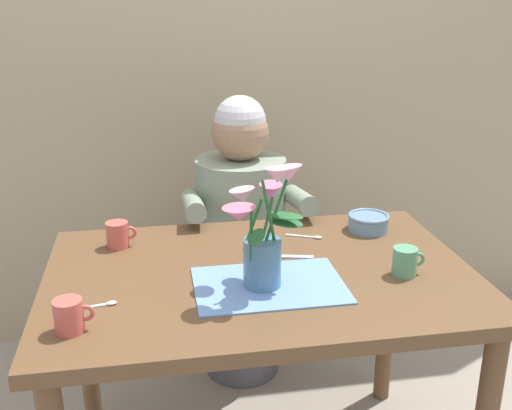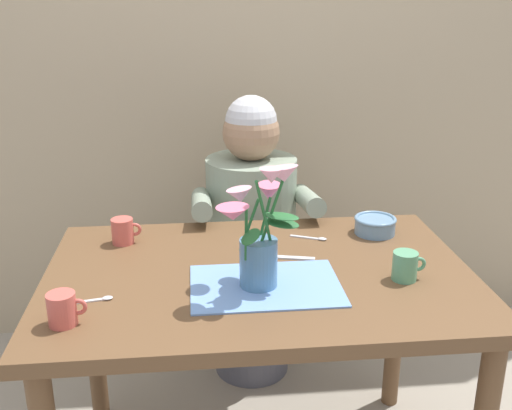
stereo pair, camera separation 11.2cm
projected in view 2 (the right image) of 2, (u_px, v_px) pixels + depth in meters
The scene contains 12 objects.
wood_panel_backdrop at pixel (232, 51), 2.53m from camera, with size 4.00×0.10×2.50m, color tan.
dining_table at pixel (259, 301), 1.74m from camera, with size 1.20×0.80×0.74m.
seated_person at pixel (252, 243), 2.35m from camera, with size 0.45×0.47×1.14m.
striped_placemat at pixel (266, 285), 1.62m from camera, with size 0.40×0.28×0.01m, color #6B93D1.
flower_vase at pixel (259, 233), 1.57m from camera, with size 0.24×0.24×0.35m.
ceramic_bowl at pixel (375, 225), 1.97m from camera, with size 0.14×0.14×0.06m.
dinner_knife at pixel (283, 257), 1.79m from camera, with size 0.19×0.02×0.01m, color silver.
tea_cup at pixel (63, 309), 1.43m from camera, with size 0.09×0.07×0.08m.
coffee_cup at pixel (123, 231), 1.89m from camera, with size 0.09×0.07×0.08m.
ceramic_mug at pixel (405, 266), 1.65m from camera, with size 0.09×0.07×0.08m.
spoon_0 at pixel (97, 300), 1.55m from camera, with size 0.12×0.04×0.01m.
spoon_1 at pixel (314, 238), 1.93m from camera, with size 0.11×0.06×0.01m.
Camera 2 is at (-0.17, -1.54, 1.48)m, focal length 42.62 mm.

